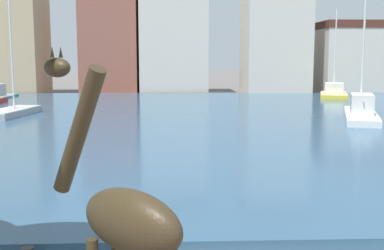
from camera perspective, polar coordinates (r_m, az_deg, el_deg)
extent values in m
cube|color=#2D5170|center=(30.17, 0.62, 0.59)|extent=(87.36, 41.15, 0.41)
ellipsoid|color=#382B19|center=(5.65, -7.06, -11.11)|extent=(1.47, 1.44, 0.74)
cylinder|color=#382B19|center=(6.14, -13.04, -0.80)|extent=(0.88, 0.85, 1.66)
ellipsoid|color=#382B19|center=(6.42, -15.43, 6.46)|extent=(0.50, 0.49, 0.25)
cone|color=#382B19|center=(6.38, -15.96, 8.17)|extent=(0.05, 0.05, 0.14)
cone|color=#382B19|center=(6.45, -15.03, 8.20)|extent=(0.05, 0.05, 0.14)
ellipsoid|color=teal|center=(49.66, -20.45, 3.05)|extent=(1.65, 2.11, 0.53)
cube|color=white|center=(30.53, 19.02, 0.59)|extent=(4.01, 7.65, 0.78)
ellipsoid|color=white|center=(34.05, 18.73, 1.32)|extent=(2.31, 2.98, 0.74)
cube|color=silver|center=(30.48, 19.05, 1.37)|extent=(3.93, 7.49, 0.06)
cube|color=silver|center=(29.86, 19.16, 2.36)|extent=(1.98, 2.87, 1.11)
cylinder|color=silver|center=(30.87, 19.28, 7.66)|extent=(0.12, 0.12, 6.75)
cylinder|color=silver|center=(29.65, 19.20, 2.88)|extent=(0.90, 2.51, 0.08)
cube|color=#939399|center=(32.64, -20.23, 0.98)|extent=(2.57, 5.33, 0.79)
ellipsoid|color=#939399|center=(34.81, -18.43, 1.47)|extent=(1.87, 2.02, 0.75)
cube|color=#B1B1B5|center=(32.59, -20.27, 1.72)|extent=(2.52, 5.23, 0.06)
cylinder|color=silver|center=(32.78, -20.27, 8.09)|extent=(0.12, 0.12, 7.29)
cylinder|color=silver|center=(32.07, -20.76, 3.17)|extent=(0.36, 1.78, 0.08)
cube|color=gold|center=(46.59, 16.14, 3.07)|extent=(3.69, 5.49, 0.75)
ellipsoid|color=gold|center=(48.97, 16.08, 3.29)|extent=(2.51, 2.30, 0.71)
cube|color=#DFCD77|center=(46.56, 16.16, 3.56)|extent=(3.62, 5.38, 0.06)
cube|color=silver|center=(46.15, 16.20, 4.15)|extent=(2.06, 2.16, 0.94)
cylinder|color=silver|center=(46.82, 16.33, 8.19)|extent=(0.12, 0.12, 7.59)
cylinder|color=silver|center=(46.00, 16.22, 4.60)|extent=(0.59, 1.71, 0.08)
cube|color=tan|center=(56.55, -19.64, 9.70)|extent=(5.42, 6.95, 12.54)
cube|color=#8E5142|center=(55.15, -9.56, 9.45)|extent=(6.15, 5.07, 11.29)
cube|color=beige|center=(54.65, -2.15, 9.91)|extent=(7.16, 7.62, 11.94)
cube|color=beige|center=(54.03, 9.60, 10.32)|extent=(6.55, 7.20, 12.85)
cube|color=beige|center=(56.67, 18.25, 6.98)|extent=(7.50, 6.25, 7.04)
cube|color=#51281E|center=(56.76, 18.42, 10.93)|extent=(7.65, 6.37, 0.80)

